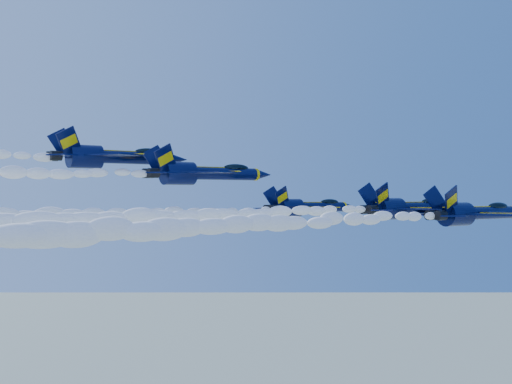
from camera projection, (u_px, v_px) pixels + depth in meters
jet_lead at (475, 213)px, 84.59m from camera, size 19.84×16.27×7.37m
smoke_trail_jet_lead at (263, 224)px, 64.45m from camera, size 52.29×2.53×2.28m
jet_second at (408, 208)px, 88.20m from camera, size 18.97×15.56×7.05m
smoke_trail_jet_second at (191, 216)px, 68.28m from camera, size 52.29×2.42×2.18m
jet_third at (307, 207)px, 90.88m from camera, size 16.28×13.35×6.05m
smoke_trail_jet_third at (81, 214)px, 71.63m from camera, size 52.29×2.07×1.87m
jet_fourth at (204, 173)px, 86.20m from camera, size 19.90×16.32×7.39m
jet_fifth at (113, 157)px, 85.29m from camera, size 19.87×16.30×7.38m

